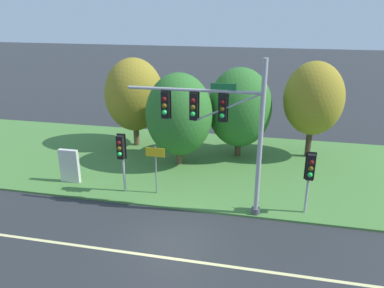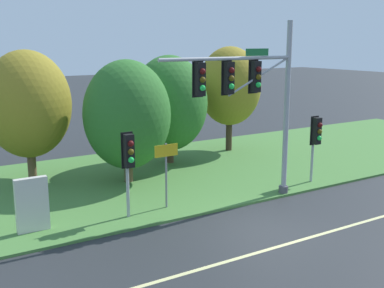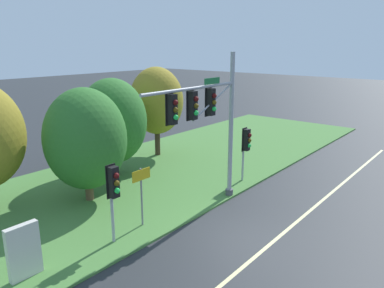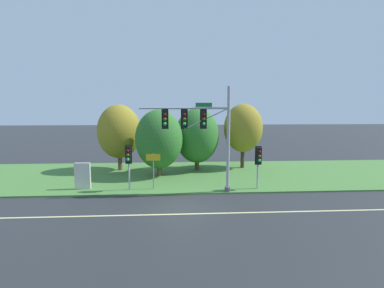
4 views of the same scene
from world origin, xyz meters
The scene contains 11 objects.
ground_plane centered at (0.00, 0.00, 0.00)m, with size 160.00×160.00×0.00m, color #282B2D.
lane_stripe centered at (0.00, -1.20, 0.00)m, with size 36.00×0.16×0.01m, color beige.
grass_verge centered at (0.00, 8.25, 0.05)m, with size 48.00×11.50×0.10m, color #477A38.
traffic_signal_mast centered at (1.48, 2.78, 4.56)m, with size 6.21×0.49×7.25m.
pedestrian_signal_near_kerb centered at (5.61, 3.24, 2.34)m, with size 0.46×0.55×3.10m.
pedestrian_signal_further_along centered at (-3.59, 3.49, 2.45)m, with size 0.46×0.55×3.22m.
route_sign_post centered at (-1.88, 3.79, 1.86)m, with size 1.00×0.08×2.58m.
tree_left_of_mast centered at (-1.65, 7.88, 3.24)m, with size 3.99×3.99×5.65m.
tree_behind_signpost centered at (1.74, 10.03, 3.31)m, with size 4.03×4.03×5.74m.
tree_mid_verge centered at (6.22, 10.81, 3.93)m, with size 3.68×3.68×6.15m.
info_kiosk centered at (-6.96, 4.08, 1.04)m, with size 1.10×0.24×1.90m.
Camera 3 is at (-11.97, -7.23, 7.68)m, focal length 35.00 mm.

